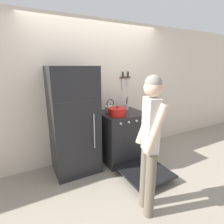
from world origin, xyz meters
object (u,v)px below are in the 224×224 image
Objects in this scene: refrigerator at (74,121)px; stove_range at (122,137)px; person at (150,140)px; tea_kettle at (110,108)px; utensil_jar at (126,106)px; dutch_oven_pot at (117,112)px.

refrigerator is 0.99m from stove_range.
refrigerator is 1.05× the size of person.
tea_kettle is 0.87× the size of utensil_jar.
refrigerator is at bearing 175.12° from stove_range.
person is (0.50, -1.29, 0.07)m from refrigerator.
stove_range is 0.58m from tea_kettle.
utensil_jar is 1.52m from person.
refrigerator is at bearing 38.45° from person.
refrigerator reaches higher than dutch_oven_pot.
person is at bearing -99.27° from tea_kettle.
stove_range is at bearing -0.51° from person.
stove_range is 0.86× the size of person.
person reaches higher than tea_kettle.
dutch_oven_pot is at bearing -150.11° from stove_range.
utensil_jar is at bearing 43.34° from stove_range.
refrigerator is at bearing -172.05° from tea_kettle.
refrigerator reaches higher than utensil_jar.
person is (-0.23, -1.39, -0.04)m from tea_kettle.
stove_range is at bearing -136.66° from utensil_jar.
utensil_jar reaches higher than stove_range.
person is at bearing -68.82° from refrigerator.
stove_range is 5.24× the size of utensil_jar.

